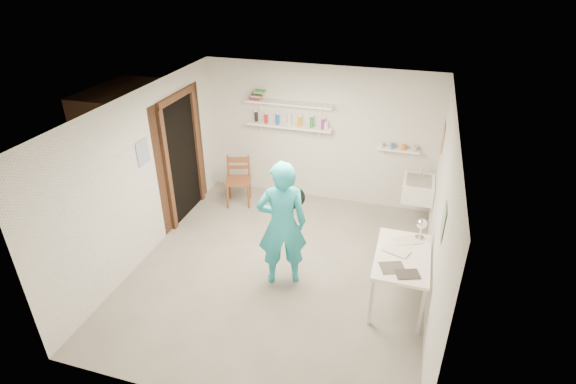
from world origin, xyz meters
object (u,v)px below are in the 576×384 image
(belfast_sink, at_px, (418,189))
(desk_lamp, at_px, (422,224))
(man, at_px, (282,224))
(wooden_chair, at_px, (238,181))
(work_table, at_px, (399,279))
(wall_clock, at_px, (293,198))

(belfast_sink, xyz_separation_m, desk_lamp, (0.07, -1.45, 0.25))
(belfast_sink, distance_m, man, 2.52)
(belfast_sink, distance_m, wooden_chair, 3.02)
(man, xyz_separation_m, wooden_chair, (-1.36, 1.78, -0.44))
(work_table, bearing_deg, belfast_sink, 86.66)
(belfast_sink, bearing_deg, man, -131.26)
(man, bearing_deg, belfast_sink, -153.18)
(wall_clock, bearing_deg, work_table, -29.71)
(work_table, height_order, desk_lamp, desk_lamp)
(wooden_chair, bearing_deg, man, -69.76)
(desk_lamp, bearing_deg, work_table, -112.42)
(wooden_chair, height_order, work_table, wooden_chair)
(work_table, bearing_deg, man, -179.85)
(belfast_sink, distance_m, desk_lamp, 1.47)
(man, xyz_separation_m, wall_clock, (0.08, 0.20, 0.30))
(belfast_sink, relative_size, desk_lamp, 4.39)
(desk_lamp, bearing_deg, man, -165.65)
(wall_clock, distance_m, desk_lamp, 1.68)
(wall_clock, height_order, wooden_chair, wall_clock)
(belfast_sink, relative_size, work_table, 0.55)
(belfast_sink, relative_size, wall_clock, 1.86)
(wooden_chair, relative_size, desk_lamp, 6.64)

